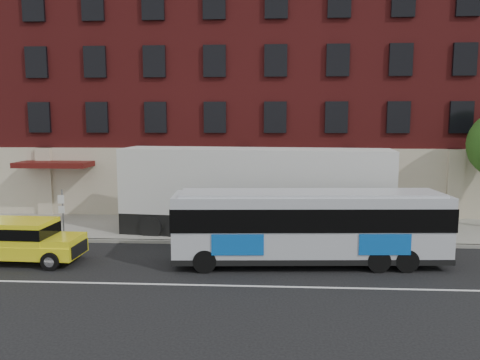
# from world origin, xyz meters

# --- Properties ---
(ground) EXTENTS (120.00, 120.00, 0.00)m
(ground) POSITION_xyz_m (0.00, 0.00, 0.00)
(ground) COLOR black
(ground) RESTS_ON ground
(sidewalk) EXTENTS (60.00, 6.00, 0.15)m
(sidewalk) POSITION_xyz_m (0.00, 9.00, 0.07)
(sidewalk) COLOR gray
(sidewalk) RESTS_ON ground
(kerb) EXTENTS (60.00, 0.25, 0.15)m
(kerb) POSITION_xyz_m (0.00, 6.00, 0.07)
(kerb) COLOR gray
(kerb) RESTS_ON ground
(lane_line) EXTENTS (60.00, 0.12, 0.01)m
(lane_line) POSITION_xyz_m (0.00, 0.50, 0.01)
(lane_line) COLOR silver
(lane_line) RESTS_ON ground
(building) EXTENTS (30.00, 12.10, 15.00)m
(building) POSITION_xyz_m (-0.01, 16.92, 7.58)
(building) COLOR maroon
(building) RESTS_ON sidewalk
(sign_pole) EXTENTS (0.30, 0.20, 2.50)m
(sign_pole) POSITION_xyz_m (-8.50, 6.15, 1.45)
(sign_pole) COLOR slate
(sign_pole) RESTS_ON ground
(city_bus) EXTENTS (11.00, 3.01, 2.98)m
(city_bus) POSITION_xyz_m (3.01, 3.15, 1.64)
(city_bus) COLOR #AEB2B9
(city_bus) RESTS_ON ground
(yellow_suv) EXTENTS (4.64, 2.14, 1.76)m
(yellow_suv) POSITION_xyz_m (-8.66, 2.73, 1.01)
(yellow_suv) COLOR yellow
(yellow_suv) RESTS_ON ground
(shipping_container) EXTENTS (13.42, 4.03, 4.40)m
(shipping_container) POSITION_xyz_m (0.68, 7.60, 2.18)
(shipping_container) COLOR black
(shipping_container) RESTS_ON ground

